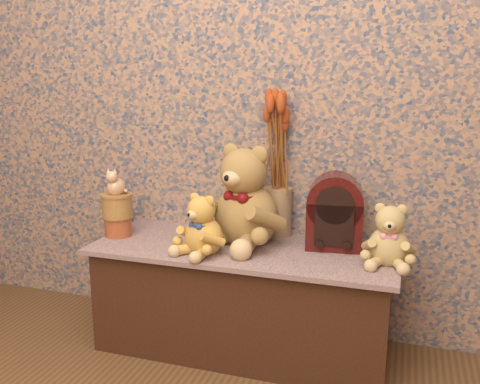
# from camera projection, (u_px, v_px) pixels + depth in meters

# --- Properties ---
(display_shelf) EXTENTS (1.25, 0.51, 0.45)m
(display_shelf) POSITION_uv_depth(u_px,v_px,m) (244.00, 297.00, 2.17)
(display_shelf) COLOR #394075
(display_shelf) RESTS_ON ground
(teddy_large) EXTENTS (0.46, 0.51, 0.45)m
(teddy_large) POSITION_uv_depth(u_px,v_px,m) (246.00, 191.00, 2.13)
(teddy_large) COLOR #9C6C3C
(teddy_large) RESTS_ON display_shelf
(teddy_medium) EXTENTS (0.28, 0.30, 0.26)m
(teddy_medium) POSITION_uv_depth(u_px,v_px,m) (204.00, 222.00, 2.01)
(teddy_medium) COLOR gold
(teddy_medium) RESTS_ON display_shelf
(teddy_small) EXTENTS (0.20, 0.23, 0.25)m
(teddy_small) POSITION_uv_depth(u_px,v_px,m) (390.00, 232.00, 1.90)
(teddy_small) COLOR tan
(teddy_small) RESTS_ON display_shelf
(cathedral_radio) EXTENTS (0.24, 0.19, 0.31)m
(cathedral_radio) POSITION_uv_depth(u_px,v_px,m) (335.00, 211.00, 2.08)
(cathedral_radio) COLOR #370A0A
(cathedral_radio) RESTS_ON display_shelf
(ceramic_vase) EXTENTS (0.15, 0.15, 0.21)m
(ceramic_vase) POSITION_uv_depth(u_px,v_px,m) (277.00, 212.00, 2.25)
(ceramic_vase) COLOR tan
(ceramic_vase) RESTS_ON display_shelf
(dried_stalks) EXTENTS (0.31, 0.31, 0.45)m
(dried_stalks) POSITION_uv_depth(u_px,v_px,m) (278.00, 136.00, 2.18)
(dried_stalks) COLOR #AF431C
(dried_stalks) RESTS_ON ceramic_vase
(biscuit_tin_lower) EXTENTS (0.15, 0.15, 0.09)m
(biscuit_tin_lower) POSITION_uv_depth(u_px,v_px,m) (118.00, 226.00, 2.26)
(biscuit_tin_lower) COLOR #B37234
(biscuit_tin_lower) RESTS_ON display_shelf
(biscuit_tin_upper) EXTENTS (0.15, 0.15, 0.10)m
(biscuit_tin_upper) POSITION_uv_depth(u_px,v_px,m) (117.00, 206.00, 2.24)
(biscuit_tin_upper) COLOR tan
(biscuit_tin_upper) RESTS_ON biscuit_tin_lower
(cat_figurine) EXTENTS (0.09, 0.10, 0.12)m
(cat_figurine) POSITION_uv_depth(u_px,v_px,m) (116.00, 181.00, 2.21)
(cat_figurine) COLOR silver
(cat_figurine) RESTS_ON biscuit_tin_upper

